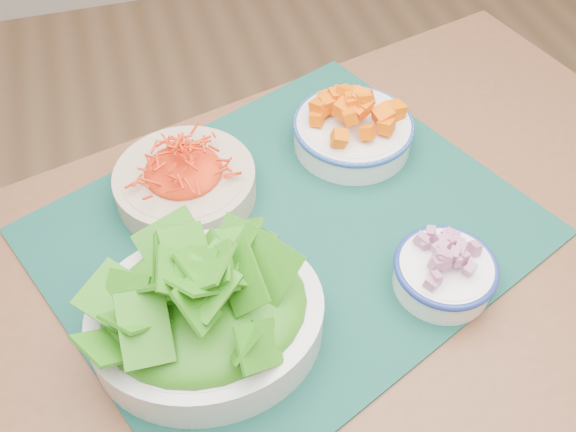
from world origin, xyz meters
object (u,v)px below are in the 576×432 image
object	(u,v)px
table	(357,292)
squash_bowl	(354,124)
carrot_bowl	(185,178)
placemat	(288,231)
lettuce_bowl	(205,307)
onion_bowl	(445,269)

from	to	relation	value
table	squash_bowl	size ratio (longest dim) A/B	5.39
carrot_bowl	squash_bowl	world-z (taller)	squash_bowl
placemat	lettuce_bowl	size ratio (longest dim) A/B	2.13
table	squash_bowl	world-z (taller)	squash_bowl
lettuce_bowl	placemat	bearing A→B (deg)	47.15
carrot_bowl	lettuce_bowl	size ratio (longest dim) A/B	0.84
carrot_bowl	onion_bowl	world-z (taller)	carrot_bowl
squash_bowl	lettuce_bowl	distance (m)	0.38
table	placemat	distance (m)	0.16
placemat	squash_bowl	world-z (taller)	squash_bowl
table	onion_bowl	world-z (taller)	onion_bowl
table	placemat	world-z (taller)	placemat
placemat	carrot_bowl	bearing A→B (deg)	116.42
placemat	squash_bowl	size ratio (longest dim) A/B	2.73
squash_bowl	lettuce_bowl	bearing A→B (deg)	-136.35
table	placemat	bearing A→B (deg)	137.69
table	carrot_bowl	world-z (taller)	carrot_bowl
placemat	squash_bowl	bearing A→B (deg)	21.41
table	carrot_bowl	distance (m)	0.30
table	placemat	size ratio (longest dim) A/B	1.97
squash_bowl	onion_bowl	distance (m)	0.28
table	lettuce_bowl	distance (m)	0.30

